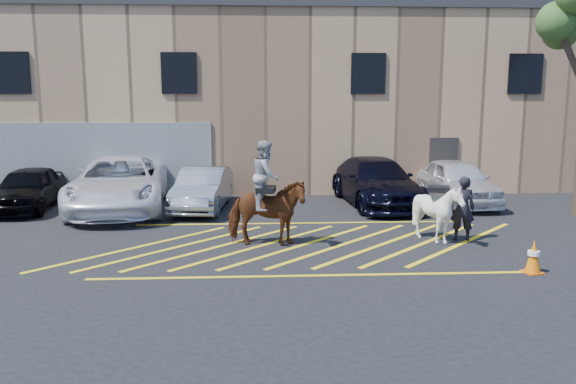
{
  "coord_description": "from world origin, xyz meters",
  "views": [
    {
      "loc": [
        -1.12,
        -14.2,
        3.77
      ],
      "look_at": [
        -0.36,
        0.2,
        1.3
      ],
      "focal_mm": 35.0,
      "sensor_mm": 36.0,
      "label": 1
    }
  ],
  "objects_px": {
    "car_silver_sedan": "(203,189)",
    "traffic_cone": "(533,256)",
    "car_black_suv": "(28,188)",
    "car_white_pickup": "(119,184)",
    "car_blue_suv": "(376,182)",
    "saddled_white": "(437,212)",
    "mounted_bay": "(266,204)",
    "car_white_suv": "(457,181)",
    "handler": "(463,208)"
  },
  "relations": [
    {
      "from": "mounted_bay",
      "to": "saddled_white",
      "type": "distance_m",
      "value": 4.45
    },
    {
      "from": "car_white_pickup",
      "to": "saddled_white",
      "type": "distance_m",
      "value": 10.38
    },
    {
      "from": "car_silver_sedan",
      "to": "saddled_white",
      "type": "relative_size",
      "value": 2.44
    },
    {
      "from": "handler",
      "to": "traffic_cone",
      "type": "relative_size",
      "value": 2.35
    },
    {
      "from": "car_white_suv",
      "to": "saddled_white",
      "type": "bearing_deg",
      "value": -115.77
    },
    {
      "from": "car_black_suv",
      "to": "traffic_cone",
      "type": "relative_size",
      "value": 5.78
    },
    {
      "from": "car_white_pickup",
      "to": "handler",
      "type": "xyz_separation_m",
      "value": [
        9.98,
        -4.51,
        -0.03
      ]
    },
    {
      "from": "car_blue_suv",
      "to": "handler",
      "type": "bearing_deg",
      "value": -81.8
    },
    {
      "from": "car_white_pickup",
      "to": "mounted_bay",
      "type": "xyz_separation_m",
      "value": [
        4.81,
        -4.8,
        0.2
      ]
    },
    {
      "from": "car_white_pickup",
      "to": "car_blue_suv",
      "type": "xyz_separation_m",
      "value": [
        8.74,
        0.55,
        -0.08
      ]
    },
    {
      "from": "car_white_pickup",
      "to": "traffic_cone",
      "type": "bearing_deg",
      "value": -41.61
    },
    {
      "from": "car_white_pickup",
      "to": "handler",
      "type": "height_order",
      "value": "car_white_pickup"
    },
    {
      "from": "car_white_suv",
      "to": "mounted_bay",
      "type": "xyz_separation_m",
      "value": [
        -6.83,
        -5.36,
        0.29
      ]
    },
    {
      "from": "handler",
      "to": "car_white_suv",
      "type": "bearing_deg",
      "value": -94.56
    },
    {
      "from": "traffic_cone",
      "to": "car_blue_suv",
      "type": "bearing_deg",
      "value": 102.7
    },
    {
      "from": "car_white_pickup",
      "to": "mounted_bay",
      "type": "distance_m",
      "value": 6.8
    },
    {
      "from": "car_blue_suv",
      "to": "handler",
      "type": "xyz_separation_m",
      "value": [
        1.24,
        -5.06,
        0.05
      ]
    },
    {
      "from": "car_blue_suv",
      "to": "saddled_white",
      "type": "xyz_separation_m",
      "value": [
        0.51,
        -5.25,
        -0.0
      ]
    },
    {
      "from": "traffic_cone",
      "to": "saddled_white",
      "type": "bearing_deg",
      "value": 115.67
    },
    {
      "from": "car_silver_sedan",
      "to": "car_blue_suv",
      "type": "bearing_deg",
      "value": 11.14
    },
    {
      "from": "mounted_bay",
      "to": "traffic_cone",
      "type": "bearing_deg",
      "value": -24.05
    },
    {
      "from": "car_blue_suv",
      "to": "car_white_suv",
      "type": "xyz_separation_m",
      "value": [
        2.9,
        0.01,
        -0.01
      ]
    },
    {
      "from": "car_white_suv",
      "to": "car_white_pickup",
      "type": "bearing_deg",
      "value": -178.6
    },
    {
      "from": "car_silver_sedan",
      "to": "saddled_white",
      "type": "distance_m",
      "value": 8.0
    },
    {
      "from": "car_white_pickup",
      "to": "car_white_suv",
      "type": "relative_size",
      "value": 1.37
    },
    {
      "from": "saddled_white",
      "to": "mounted_bay",
      "type": "bearing_deg",
      "value": -178.76
    },
    {
      "from": "mounted_bay",
      "to": "car_black_suv",
      "type": "bearing_deg",
      "value": 147.33
    },
    {
      "from": "car_white_suv",
      "to": "mounted_bay",
      "type": "bearing_deg",
      "value": -143.25
    },
    {
      "from": "car_blue_suv",
      "to": "traffic_cone",
      "type": "relative_size",
      "value": 7.58
    },
    {
      "from": "car_black_suv",
      "to": "mounted_bay",
      "type": "distance_m",
      "value": 9.4
    },
    {
      "from": "mounted_bay",
      "to": "saddled_white",
      "type": "relative_size",
      "value": 1.54
    },
    {
      "from": "traffic_cone",
      "to": "handler",
      "type": "bearing_deg",
      "value": 100.86
    },
    {
      "from": "car_blue_suv",
      "to": "saddled_white",
      "type": "height_order",
      "value": "car_blue_suv"
    },
    {
      "from": "car_black_suv",
      "to": "traffic_cone",
      "type": "distance_m",
      "value": 15.61
    },
    {
      "from": "handler",
      "to": "saddled_white",
      "type": "bearing_deg",
      "value": 28.1
    },
    {
      "from": "mounted_bay",
      "to": "traffic_cone",
      "type": "height_order",
      "value": "mounted_bay"
    },
    {
      "from": "car_white_pickup",
      "to": "mounted_bay",
      "type": "bearing_deg",
      "value": -51.61
    },
    {
      "from": "car_silver_sedan",
      "to": "car_white_suv",
      "type": "bearing_deg",
      "value": 9.39
    },
    {
      "from": "car_white_pickup",
      "to": "handler",
      "type": "relative_size",
      "value": 3.71
    },
    {
      "from": "traffic_cone",
      "to": "car_black_suv",
      "type": "bearing_deg",
      "value": 150.77
    },
    {
      "from": "traffic_cone",
      "to": "car_silver_sedan",
      "type": "bearing_deg",
      "value": 136.7
    },
    {
      "from": "handler",
      "to": "car_blue_suv",
      "type": "bearing_deg",
      "value": -62.74
    },
    {
      "from": "car_silver_sedan",
      "to": "traffic_cone",
      "type": "xyz_separation_m",
      "value": [
        7.76,
        -7.32,
        -0.33
      ]
    },
    {
      "from": "car_black_suv",
      "to": "car_blue_suv",
      "type": "bearing_deg",
      "value": -2.31
    },
    {
      "from": "car_black_suv",
      "to": "saddled_white",
      "type": "height_order",
      "value": "saddled_white"
    },
    {
      "from": "car_white_suv",
      "to": "handler",
      "type": "distance_m",
      "value": 5.34
    },
    {
      "from": "car_black_suv",
      "to": "car_white_pickup",
      "type": "xyz_separation_m",
      "value": [
        3.1,
        -0.28,
        0.17
      ]
    },
    {
      "from": "car_blue_suv",
      "to": "mounted_bay",
      "type": "bearing_deg",
      "value": -131.84
    },
    {
      "from": "car_blue_suv",
      "to": "saddled_white",
      "type": "relative_size",
      "value": 3.18
    },
    {
      "from": "mounted_bay",
      "to": "car_white_suv",
      "type": "bearing_deg",
      "value": 38.13
    }
  ]
}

